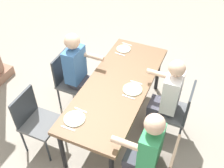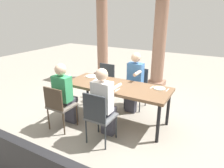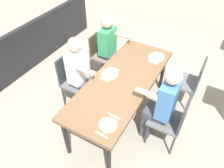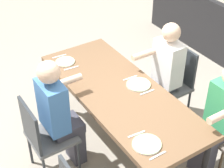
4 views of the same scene
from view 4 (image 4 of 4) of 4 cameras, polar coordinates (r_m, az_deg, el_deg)
name	(u,v)px [view 4 (image 4 of 4)]	position (r m, az deg, el deg)	size (l,w,h in m)	color
ground_plane	(119,145)	(4.24, 1.09, -9.49)	(16.00, 16.00, 0.00)	gray
dining_table	(120,96)	(3.76, 1.21, -1.90)	(2.09, 0.82, 0.78)	brown
chair_mid_north	(44,134)	(3.67, -10.67, -7.76)	(0.44, 0.44, 0.92)	#5B5E61
chair_mid_south	(174,80)	(4.35, 9.66, 0.69)	(0.44, 0.44, 0.94)	#5B5E61
diner_woman_green	(162,73)	(4.15, 7.92, 1.68)	(0.35, 0.49, 1.31)	#3F3F4C
diner_man_white	(220,118)	(3.68, 16.51, -5.14)	(0.35, 0.50, 1.27)	#3F3F4C
diner_guest_third	(60,112)	(3.59, -8.23, -4.44)	(0.35, 0.50, 1.32)	#3F3F4C
plate_0	(147,144)	(3.16, 5.47, -9.35)	(0.26, 0.26, 0.02)	white
fork_0	(158,156)	(3.08, 7.18, -11.07)	(0.02, 0.17, 0.01)	silver
spoon_0	(136,134)	(3.24, 3.86, -7.85)	(0.02, 0.17, 0.01)	silver
plate_1	(138,84)	(3.80, 4.17, -0.06)	(0.26, 0.26, 0.02)	white
fork_1	(147,92)	(3.71, 5.53, -1.29)	(0.02, 0.17, 0.01)	silver
spoon_1	(130,78)	(3.91, 2.88, 0.96)	(0.02, 0.17, 0.01)	silver
plate_2	(65,62)	(4.19, -7.36, 3.51)	(0.22, 0.22, 0.02)	white
fork_2	(71,68)	(4.08, -6.41, 2.49)	(0.02, 0.17, 0.01)	silver
spoon_2	(59,56)	(4.31, -8.25, 4.34)	(0.02, 0.17, 0.01)	silver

